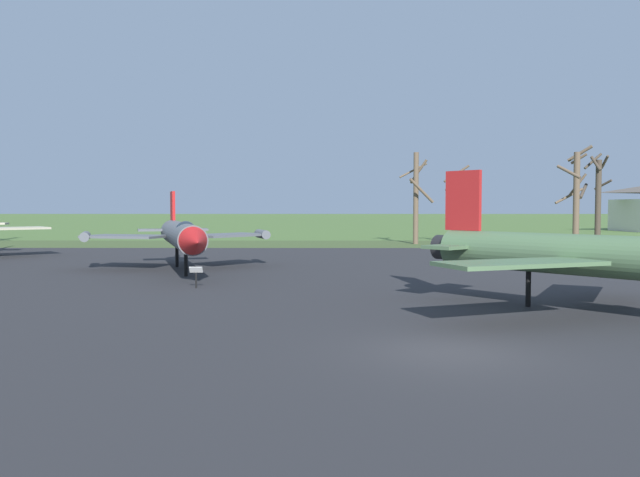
% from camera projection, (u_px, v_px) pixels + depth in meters
% --- Properties ---
extents(ground_plane, '(600.00, 600.00, 0.00)m').
position_uv_depth(ground_plane, '(450.00, 354.00, 16.21)').
color(ground_plane, '#4C6B33').
extents(asphalt_apron, '(89.59, 50.56, 0.05)m').
position_uv_depth(asphalt_apron, '(389.00, 282.00, 31.36)').
color(asphalt_apron, '#28282B').
rests_on(asphalt_apron, ground).
extents(grass_verge_strip, '(149.59, 12.00, 0.06)m').
position_uv_depth(grass_verge_strip, '(357.00, 244.00, 62.60)').
color(grass_verge_strip, '#41542A').
rests_on(grass_verge_strip, ground).
extents(jet_fighter_front_right, '(10.94, 14.75, 4.59)m').
position_uv_depth(jet_fighter_front_right, '(181.00, 235.00, 35.90)').
color(jet_fighter_front_right, '#565B60').
rests_on(jet_fighter_front_right, ground).
extents(info_placard_front_right, '(0.58, 0.23, 1.00)m').
position_uv_depth(info_placard_front_right, '(196.00, 275.00, 28.76)').
color(info_placard_front_right, black).
rests_on(info_placard_front_right, ground).
extents(jet_fighter_rear_center, '(11.50, 11.85, 5.03)m').
position_uv_depth(jet_fighter_rear_center, '(610.00, 256.00, 21.21)').
color(jet_fighter_rear_center, '#4C6B47').
rests_on(jet_fighter_rear_center, ground).
extents(bare_tree_center, '(3.08, 3.15, 8.77)m').
position_uv_depth(bare_tree_center, '(416.00, 195.00, 62.23)').
color(bare_tree_center, brown).
rests_on(bare_tree_center, ground).
extents(bare_tree_right_of_center, '(3.73, 3.73, 7.78)m').
position_uv_depth(bare_tree_right_of_center, '(464.00, 203.00, 63.70)').
color(bare_tree_right_of_center, brown).
rests_on(bare_tree_right_of_center, ground).
extents(bare_tree_far_right, '(3.50, 3.50, 9.48)m').
position_uv_depth(bare_tree_far_right, '(576.00, 193.00, 61.96)').
color(bare_tree_far_right, brown).
rests_on(bare_tree_far_right, ground).
extents(bare_tree_backdrop_extra, '(3.53, 3.02, 9.16)m').
position_uv_depth(bare_tree_backdrop_extra, '(597.00, 195.00, 66.75)').
color(bare_tree_backdrop_extra, '#42382D').
rests_on(bare_tree_backdrop_extra, ground).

